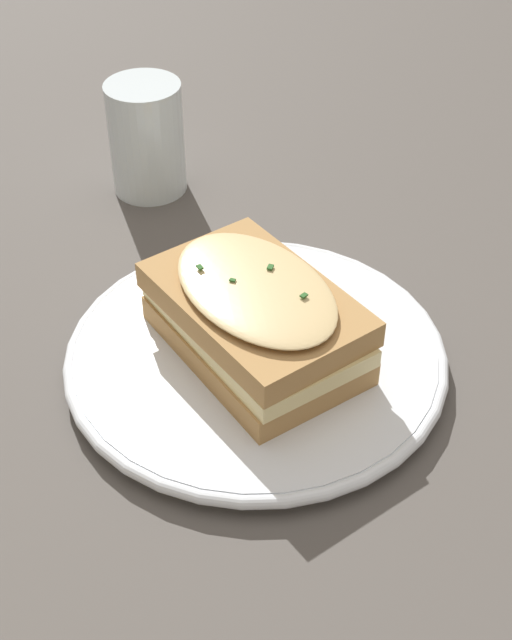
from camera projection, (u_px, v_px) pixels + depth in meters
The scene contains 4 objects.
ground_plane at pixel (234, 365), 0.63m from camera, with size 2.40×2.40×0.00m, color #514C47.
dinner_plate at pixel (256, 356), 0.62m from camera, with size 0.27×0.27×0.02m.
sandwich at pixel (256, 317), 0.60m from camera, with size 0.17×0.18×0.06m.
water_glass at pixel (147, 138), 0.77m from camera, with size 0.07×0.07×0.10m, color silver.
Camera 1 is at (0.04, -0.45, 0.43)m, focal length 50.00 mm.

